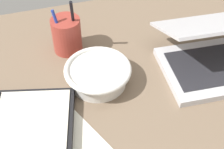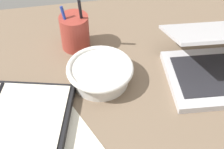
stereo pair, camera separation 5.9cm
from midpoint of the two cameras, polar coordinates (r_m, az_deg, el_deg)
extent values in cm
cube|color=#75604C|center=(72.00, 1.28, -8.90)|extent=(140.00, 100.00, 2.00)
cylinder|color=silver|center=(77.49, -0.02, -0.12)|extent=(14.11, 14.11, 4.47)
torus|color=silver|center=(75.92, -0.02, 1.07)|extent=(16.61, 16.61, 1.33)
cylinder|color=#9E382D|center=(86.38, -4.87, 7.67)|extent=(7.90, 7.90, 9.90)
cylinder|color=black|center=(83.85, -3.54, 9.68)|extent=(1.65, 4.15, 15.33)
cylinder|color=#233899|center=(83.97, -6.11, 8.28)|extent=(2.81, 3.92, 12.26)
cube|color=silver|center=(68.97, -13.41, -9.14)|extent=(21.21, 26.52, 0.30)
camera|label=1|loc=(0.03, -87.63, 2.37)|focal=50.00mm
camera|label=2|loc=(0.03, 92.37, -2.37)|focal=50.00mm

